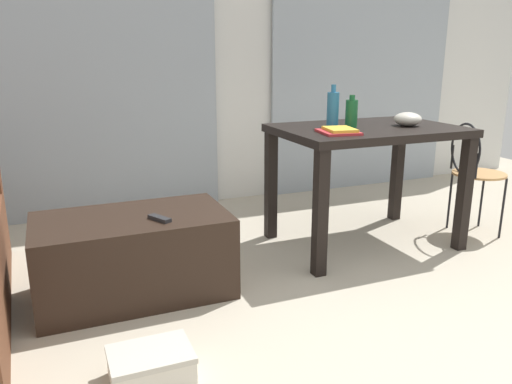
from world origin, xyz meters
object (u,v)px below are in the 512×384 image
Objects in this scene: craft_table at (367,145)px; scissors at (409,120)px; bottle_far at (333,109)px; bowl at (408,119)px; bottle_near at (351,113)px; tv_remote_primary at (159,218)px; wire_chair at (472,165)px; book_stack at (339,131)px; shoebox at (151,366)px; coffee_table at (134,255)px.

scissors is at bearing 17.61° from craft_table.
bottle_far is 1.52× the size of bowl.
bottle_near is 1.41m from tv_remote_primary.
bowl is at bearing 173.58° from wire_chair.
bowl is (0.48, -0.13, -0.07)m from bottle_far.
scissors is at bearing 143.56° from wire_chair.
bottle_far is 0.27m from book_stack.
shoebox is (-2.06, -1.10, -0.73)m from scissors.
scissors is (0.76, 0.30, -0.01)m from book_stack.
coffee_table is 1.92m from bowl.
wire_chair is 2.47× the size of shoebox.
shoebox is at bearing -148.70° from book_stack.
shoebox is (-1.88, -0.89, -0.77)m from bowl.
wire_chair is (2.35, 0.04, 0.28)m from coffee_table.
craft_table reaches higher than tv_remote_primary.
tv_remote_primary is 0.79m from shoebox.
bowl is 0.59m from book_stack.
coffee_table is at bearing -173.72° from craft_table.
tv_remote_primary is at bearing -166.98° from scissors.
coffee_table is at bearing 107.78° from tv_remote_primary.
coffee_table is at bearing -179.77° from book_stack.
craft_table is 4.33× the size of book_stack.
wire_chair is 2.97× the size of book_stack.
tv_remote_primary is (-1.31, -0.31, -0.44)m from bottle_near.
tv_remote_primary reaches higher than coffee_table.
bottle_near reaches higher than craft_table.
book_stack is 2.39× the size of scissors.
scissors is 0.35× the size of shoebox.
book_stack is at bearing -177.96° from wire_chair.
bowl reaches higher than coffee_table.
scissors is at bearing 12.51° from bottle_near.
wire_chair is 2.23m from tv_remote_primary.
craft_table is 5.69× the size of bottle_near.
book_stack is (-1.11, -0.04, 0.31)m from wire_chair.
book_stack reaches higher than craft_table.
craft_table is 0.39m from book_stack.
bowl is 0.27m from scissors.
wire_chair is at bearing -8.76° from bottle_near.
tv_remote_primary is (0.12, -0.12, 0.23)m from coffee_table.
wire_chair is at bearing 19.00° from shoebox.
tv_remote_primary is at bearing -173.46° from book_stack.
scissors reaches higher than craft_table.
bottle_far reaches higher than shoebox.
tv_remote_primary is (-1.43, -0.29, -0.23)m from craft_table.
wire_chair is at bearing 1.09° from coffee_table.
bottle_near is at bearing 171.24° from wire_chair.
coffee_table is 1.63m from craft_table.
shoebox is (-1.30, -0.79, -0.74)m from book_stack.
bowl is (-0.54, 0.06, 0.34)m from wire_chair.
scissors is (0.66, 0.07, -0.11)m from bottle_far.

